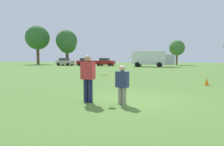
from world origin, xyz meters
TOP-DOWN VIEW (x-y plane):
  - ground_plane at (0.00, 0.00)m, footprint 168.13×168.13m
  - player_thrower at (-1.80, -0.97)m, footprint 0.52×0.32m
  - player_defender at (-0.47, -0.94)m, footprint 0.50×0.37m
  - frisbee at (-1.15, -0.89)m, footprint 0.27×0.27m
  - traffic_cone at (3.53, 5.81)m, footprint 0.32×0.32m
  - parked_car_near_left at (-23.09, 36.50)m, footprint 4.28×2.37m
  - parked_car_mid_left at (-17.42, 36.05)m, footprint 4.28×2.37m
  - parked_car_center at (-12.84, 36.61)m, footprint 4.28×2.37m
  - box_truck at (-2.10, 34.68)m, footprint 8.61×3.27m
  - tree_west_oak at (-36.29, 44.47)m, footprint 7.00×7.00m
  - tree_west_maple at (-27.85, 46.46)m, footprint 6.22×6.22m
  - tree_center_elm at (-27.28, 45.84)m, footprint 5.17×5.17m
  - tree_east_birch at (3.26, 47.22)m, footprint 3.98×3.98m

SIDE VIEW (x-z plane):
  - ground_plane at x=0.00m, z-range 0.00..0.00m
  - traffic_cone at x=3.53m, z-range -0.01..0.47m
  - player_defender at x=-0.47m, z-range 0.08..1.51m
  - parked_car_near_left at x=-23.09m, z-range 0.01..1.83m
  - parked_car_mid_left at x=-17.42m, z-range 0.01..1.83m
  - parked_car_center at x=-12.84m, z-range 0.01..1.83m
  - player_thrower at x=-1.80m, z-range 0.11..1.92m
  - frisbee at x=-1.15m, z-range 1.02..1.10m
  - box_truck at x=-2.10m, z-range 0.16..3.34m
  - tree_east_birch at x=3.26m, z-range 1.21..7.68m
  - tree_center_elm at x=-27.28m, z-range 1.58..9.97m
  - tree_west_maple at x=-27.85m, z-range 1.90..12.01m
  - tree_west_oak at x=-36.29m, z-range 2.14..13.52m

